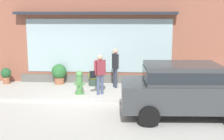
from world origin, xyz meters
TOP-DOWN VIEW (x-y plane):
  - ground_plane at (0.00, 0.00)m, footprint 60.00×60.00m
  - curb_strip at (0.00, -0.20)m, footprint 14.00×0.24m
  - storefront at (0.00, 3.19)m, footprint 14.00×0.81m
  - fire_hydrant at (-0.44, 0.95)m, footprint 0.43×0.40m
  - pedestrian_with_handbag at (0.37, 0.90)m, footprint 0.60×0.45m
  - pedestrian_passerby at (0.93, 2.07)m, footprint 0.31×0.43m
  - parked_car_dark_gray at (3.23, -1.51)m, footprint 4.07×2.04m
  - potted_plant_window_left at (3.21, 2.18)m, footprint 0.39×0.39m
  - potted_plant_low_front at (-1.63, 2.61)m, footprint 0.66×0.66m
  - potted_plant_window_right at (4.26, 2.41)m, footprint 0.44×0.44m
  - potted_plant_by_entrance at (-0.05, 2.39)m, footprint 0.46×0.46m
  - potted_plant_trailing_edge at (-4.04, 2.48)m, footprint 0.46×0.46m
  - potted_plant_corner_tall at (2.17, 2.48)m, footprint 0.30×0.30m

SIDE VIEW (x-z plane):
  - ground_plane at x=0.00m, z-range 0.00..0.00m
  - curb_strip at x=0.00m, z-range 0.00..0.12m
  - potted_plant_corner_tall at x=2.17m, z-range 0.02..0.49m
  - potted_plant_window_left at x=3.21m, z-range 0.02..0.64m
  - potted_plant_by_entrance at x=-0.05m, z-range 0.01..0.68m
  - potted_plant_window_right at x=4.26m, z-range 0.02..0.68m
  - potted_plant_trailing_edge at x=-4.04m, z-range 0.06..0.79m
  - fire_hydrant at x=-0.44m, z-range 0.01..0.95m
  - potted_plant_low_front at x=-1.63m, z-range 0.05..0.95m
  - pedestrian_with_handbag at x=0.37m, z-range 0.13..1.71m
  - parked_car_dark_gray at x=3.23m, z-range 0.10..1.75m
  - pedestrian_passerby at x=0.93m, z-range 0.14..1.83m
  - storefront at x=0.00m, z-range -0.05..5.37m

